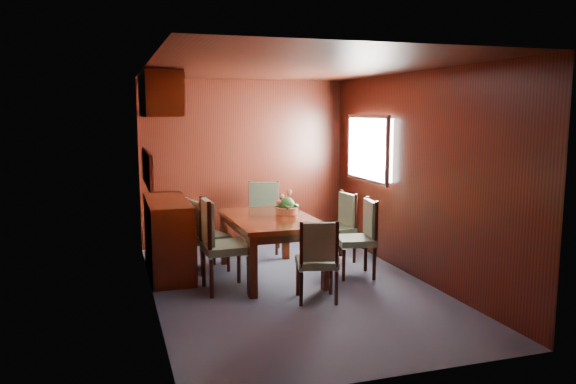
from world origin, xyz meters
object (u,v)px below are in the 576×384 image
object	(u,v)px
chair_right_near	(361,233)
flower_centerpiece	(287,203)
dining_table	(271,225)
chair_left_near	(218,240)
sideboard	(168,236)
chair_head	(318,257)

from	to	relation	value
chair_right_near	flower_centerpiece	size ratio (longest dim) A/B	3.24
dining_table	chair_left_near	xyz separation A→B (m)	(-0.70, -0.37, -0.04)
chair_right_near	sideboard	bearing A→B (deg)	79.56
chair_left_near	chair_head	size ratio (longest dim) A/B	1.19
dining_table	chair_head	distance (m)	1.06
flower_centerpiece	chair_right_near	bearing A→B (deg)	-29.89
sideboard	dining_table	size ratio (longest dim) A/B	0.91
chair_left_near	chair_right_near	distance (m)	1.72
sideboard	chair_head	xyz separation A→B (m)	(1.34, -1.54, 0.03)
sideboard	chair_left_near	xyz separation A→B (m)	(0.45, -0.87, 0.12)
sideboard	flower_centerpiece	bearing A→B (deg)	-14.82
sideboard	chair_head	distance (m)	2.04
chair_left_near	chair_right_near	xyz separation A→B (m)	(1.72, 0.06, -0.06)
sideboard	chair_left_near	size ratio (longest dim) A/B	1.36
chair_right_near	chair_left_near	bearing A→B (deg)	102.04
sideboard	dining_table	xyz separation A→B (m)	(1.14, -0.50, 0.16)
sideboard	chair_head	bearing A→B (deg)	-49.00
chair_right_near	chair_head	bearing A→B (deg)	141.54
chair_head	flower_centerpiece	size ratio (longest dim) A/B	3.03
chair_right_near	flower_centerpiece	distance (m)	0.96
dining_table	chair_head	size ratio (longest dim) A/B	1.78
dining_table	chair_right_near	xyz separation A→B (m)	(1.02, -0.31, -0.10)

